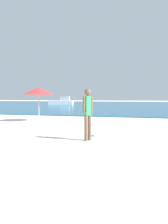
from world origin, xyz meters
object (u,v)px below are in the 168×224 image
person_standing (88,111)px  beach_umbrella (39,91)px  boat_far (62,102)px  frisbee (91,136)px

person_standing → beach_umbrella: (-4.52, 5.34, 0.81)m
person_standing → beach_umbrella: bearing=-102.4°
beach_umbrella → boat_far: bearing=109.9°
person_standing → beach_umbrella: beach_umbrella is taller
beach_umbrella → person_standing: bearing=-49.8°
boat_far → person_standing: bearing=104.4°
person_standing → beach_umbrella: 7.04m
frisbee → beach_umbrella: bearing=134.4°
frisbee → boat_far: 36.84m
person_standing → frisbee: bearing=-132.8°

